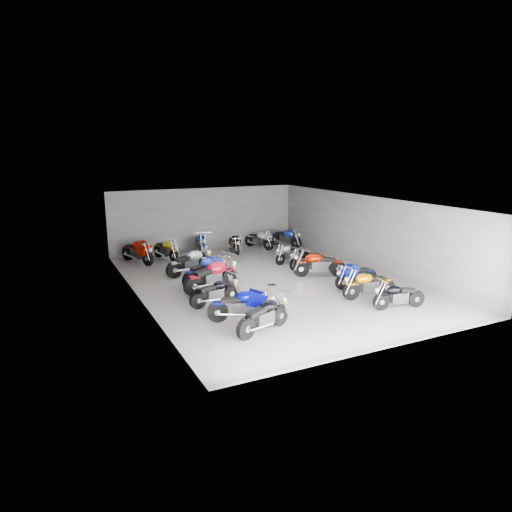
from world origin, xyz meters
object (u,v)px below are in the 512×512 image
at_px(motorcycle_left_c, 216,292).
at_px(motorcycle_back_e, 259,239).
at_px(motorcycle_right_b, 369,284).
at_px(motorcycle_back_f, 286,238).
at_px(motorcycle_right_f, 289,253).
at_px(motorcycle_left_f, 190,262).
at_px(motorcycle_right_a, 398,296).
at_px(motorcycle_left_b, 243,306).
at_px(motorcycle_right_e, 308,259).
at_px(motorcycle_left_a, 264,316).
at_px(motorcycle_back_c, 201,243).
at_px(motorcycle_back_a, 138,252).
at_px(motorcycle_left_d, 212,276).
at_px(drain_grate, 272,285).
at_px(motorcycle_right_d, 319,264).
at_px(motorcycle_right_c, 356,275).
at_px(motorcycle_left_e, 206,271).
at_px(motorcycle_back_b, 166,249).
at_px(motorcycle_back_d, 234,244).

distance_m(motorcycle_left_c, motorcycle_back_e, 9.18).
height_order(motorcycle_right_b, motorcycle_back_f, motorcycle_back_f).
xyz_separation_m(motorcycle_right_f, motorcycle_back_e, (0.15, 3.37, 0.04)).
xyz_separation_m(motorcycle_left_f, motorcycle_right_a, (4.86, -7.05, -0.09)).
distance_m(motorcycle_left_b, motorcycle_right_a, 5.24).
bearing_deg(motorcycle_right_e, motorcycle_right_b, 175.81).
bearing_deg(motorcycle_left_b, motorcycle_left_a, 32.81).
height_order(motorcycle_left_a, motorcycle_right_f, motorcycle_left_a).
height_order(motorcycle_left_b, motorcycle_back_c, motorcycle_back_c).
relative_size(motorcycle_right_b, motorcycle_right_f, 1.17).
bearing_deg(motorcycle_left_b, motorcycle_back_a, -150.23).
relative_size(motorcycle_left_d, motorcycle_right_f, 1.32).
bearing_deg(motorcycle_back_f, drain_grate, 37.30).
bearing_deg(motorcycle_left_f, motorcycle_right_d, 45.79).
bearing_deg(motorcycle_left_f, motorcycle_right_a, 19.43).
bearing_deg(motorcycle_left_c, motorcycle_right_a, 51.20).
relative_size(motorcycle_right_e, motorcycle_back_f, 0.90).
relative_size(motorcycle_left_c, motorcycle_right_d, 0.90).
relative_size(motorcycle_left_b, motorcycle_back_c, 0.90).
height_order(motorcycle_left_b, motorcycle_left_c, motorcycle_left_b).
height_order(motorcycle_left_a, motorcycle_right_c, motorcycle_left_a).
height_order(motorcycle_left_b, motorcycle_left_d, motorcycle_left_d).
height_order(motorcycle_left_a, motorcycle_right_d, motorcycle_right_d).
distance_m(motorcycle_right_b, motorcycle_right_f, 5.77).
bearing_deg(motorcycle_left_c, motorcycle_right_d, 96.48).
bearing_deg(motorcycle_right_e, motorcycle_left_d, 101.65).
bearing_deg(motorcycle_left_e, motorcycle_right_b, 25.85).
distance_m(motorcycle_right_d, motorcycle_back_b, 7.47).
distance_m(motorcycle_right_b, motorcycle_back_d, 8.98).
distance_m(motorcycle_left_f, motorcycle_right_a, 8.56).
xyz_separation_m(motorcycle_left_a, motorcycle_right_f, (4.79, 6.92, -0.05)).
bearing_deg(motorcycle_back_f, motorcycle_right_e, 53.18).
height_order(motorcycle_left_f, motorcycle_back_c, motorcycle_back_c).
xyz_separation_m(motorcycle_left_c, motorcycle_back_a, (-1.14, 7.05, 0.10)).
bearing_deg(motorcycle_right_c, motorcycle_back_d, 10.33).
relative_size(motorcycle_left_f, motorcycle_back_e, 1.10).
height_order(motorcycle_back_b, motorcycle_back_f, motorcycle_back_f).
bearing_deg(motorcycle_left_d, motorcycle_right_e, 87.45).
bearing_deg(motorcycle_left_b, motorcycle_right_b, 112.51).
relative_size(motorcycle_left_d, motorcycle_right_d, 1.12).
xyz_separation_m(motorcycle_left_e, motorcycle_right_e, (4.79, 0.19, -0.08)).
distance_m(motorcycle_right_c, motorcycle_back_f, 7.68).
height_order(motorcycle_right_b, motorcycle_back_e, motorcycle_right_b).
bearing_deg(motorcycle_right_d, motorcycle_right_f, 21.24).
bearing_deg(motorcycle_right_e, motorcycle_right_a, 178.11).
xyz_separation_m(motorcycle_right_b, motorcycle_right_d, (-0.01, 3.13, 0.03)).
bearing_deg(motorcycle_left_e, motorcycle_back_f, 104.68).
bearing_deg(motorcycle_right_f, motorcycle_left_e, 86.33).
relative_size(motorcycle_right_b, motorcycle_right_c, 1.06).
relative_size(motorcycle_left_a, motorcycle_left_f, 0.91).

